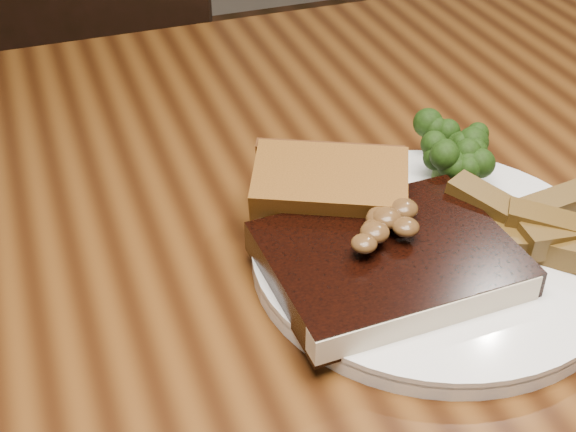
{
  "coord_description": "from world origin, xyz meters",
  "views": [
    {
      "loc": [
        -0.18,
        -0.44,
        1.13
      ],
      "look_at": [
        -0.02,
        0.01,
        0.78
      ],
      "focal_mm": 50.0,
      "sensor_mm": 36.0,
      "label": 1
    }
  ],
  "objects_px": {
    "chair_far": "(91,129)",
    "potato_wedges": "(529,225)",
    "plate": "(432,256)",
    "steak": "(388,260)",
    "garlic_bread": "(329,206)",
    "dining_table": "(311,338)"
  },
  "relations": [
    {
      "from": "chair_far",
      "to": "potato_wedges",
      "type": "distance_m",
      "value": 0.83
    },
    {
      "from": "plate",
      "to": "steak",
      "type": "xyz_separation_m",
      "value": [
        -0.04,
        -0.01,
        0.02
      ]
    },
    {
      "from": "garlic_bread",
      "to": "potato_wedges",
      "type": "height_order",
      "value": "garlic_bread"
    },
    {
      "from": "steak",
      "to": "chair_far",
      "type": "bearing_deg",
      "value": 98.08
    },
    {
      "from": "dining_table",
      "to": "potato_wedges",
      "type": "relative_size",
      "value": 13.6
    },
    {
      "from": "plate",
      "to": "potato_wedges",
      "type": "bearing_deg",
      "value": -8.65
    },
    {
      "from": "dining_table",
      "to": "plate",
      "type": "xyz_separation_m",
      "value": [
        0.08,
        -0.04,
        0.1
      ]
    },
    {
      "from": "chair_far",
      "to": "plate",
      "type": "height_order",
      "value": "chair_far"
    },
    {
      "from": "garlic_bread",
      "to": "steak",
      "type": "bearing_deg",
      "value": -53.51
    },
    {
      "from": "chair_far",
      "to": "plate",
      "type": "xyz_separation_m",
      "value": [
        0.18,
        -0.73,
        0.26
      ]
    },
    {
      "from": "plate",
      "to": "steak",
      "type": "relative_size",
      "value": 1.59
    },
    {
      "from": "steak",
      "to": "garlic_bread",
      "type": "xyz_separation_m",
      "value": [
        -0.01,
        0.08,
        0.0
      ]
    },
    {
      "from": "steak",
      "to": "dining_table",
      "type": "bearing_deg",
      "value": 119.32
    },
    {
      "from": "dining_table",
      "to": "garlic_bread",
      "type": "height_order",
      "value": "garlic_bread"
    },
    {
      "from": "dining_table",
      "to": "potato_wedges",
      "type": "height_order",
      "value": "potato_wedges"
    },
    {
      "from": "steak",
      "to": "potato_wedges",
      "type": "xyz_separation_m",
      "value": [
        0.12,
        0.0,
        -0.0
      ]
    },
    {
      "from": "plate",
      "to": "garlic_bread",
      "type": "bearing_deg",
      "value": 133.01
    },
    {
      "from": "dining_table",
      "to": "potato_wedges",
      "type": "bearing_deg",
      "value": -19.6
    },
    {
      "from": "dining_table",
      "to": "plate",
      "type": "relative_size",
      "value": 6.0
    },
    {
      "from": "potato_wedges",
      "to": "plate",
      "type": "bearing_deg",
      "value": 171.35
    },
    {
      "from": "dining_table",
      "to": "potato_wedges",
      "type": "distance_m",
      "value": 0.2
    },
    {
      "from": "steak",
      "to": "potato_wedges",
      "type": "height_order",
      "value": "same"
    }
  ]
}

